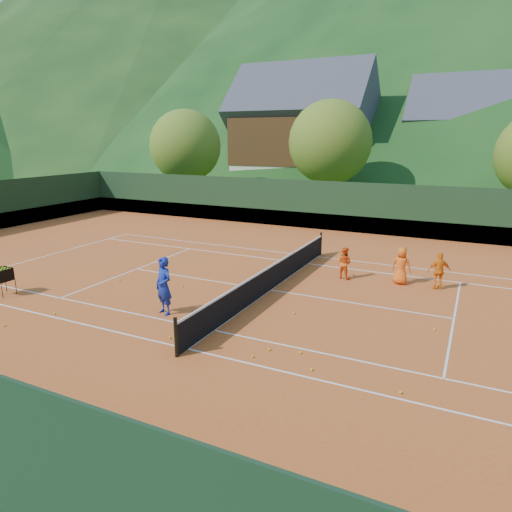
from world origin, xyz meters
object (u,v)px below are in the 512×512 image
at_px(student_a, 344,263).
at_px(student_c, 401,266).
at_px(coach, 164,286).
at_px(chalet_left, 302,136).
at_px(ball_hopper, 2,275).
at_px(student_b, 439,271).
at_px(tennis_net, 270,277).
at_px(chalet_mid, 477,144).

height_order(student_a, student_c, student_c).
distance_m(coach, chalet_left, 34.88).
bearing_deg(ball_hopper, student_a, 34.96).
bearing_deg(student_b, chalet_left, -84.64).
height_order(ball_hopper, chalet_left, chalet_left).
distance_m(student_b, chalet_left, 31.68).
distance_m(student_a, student_b, 3.59).
bearing_deg(tennis_net, chalet_mid, 79.99).
xyz_separation_m(student_b, ball_hopper, (-14.17, -7.63, 0.03)).
bearing_deg(chalet_mid, ball_hopper, -110.55).
distance_m(student_c, chalet_mid, 31.42).
bearing_deg(coach, chalet_mid, 97.09).
xyz_separation_m(chalet_left, chalet_mid, (16.00, 4.00, -0.66)).
distance_m(student_c, chalet_left, 31.00).
xyz_separation_m(tennis_net, ball_hopper, (-8.52, -4.74, 0.25)).
xyz_separation_m(coach, ball_hopper, (-6.39, -1.08, -0.20)).
xyz_separation_m(ball_hopper, chalet_mid, (14.52, 38.74, 4.22)).
bearing_deg(chalet_left, coach, -76.84).
bearing_deg(chalet_mid, student_a, -97.15).
relative_size(student_b, chalet_mid, 0.11).
bearing_deg(chalet_mid, student_b, -90.65).
height_order(tennis_net, chalet_mid, chalet_mid).
xyz_separation_m(student_a, student_b, (3.58, 0.23, 0.06)).
height_order(coach, chalet_left, chalet_left).
xyz_separation_m(coach, student_a, (4.20, 6.32, -0.29)).
relative_size(student_c, ball_hopper, 1.47).
xyz_separation_m(student_a, tennis_net, (-2.07, -2.66, -0.16)).
relative_size(ball_hopper, chalet_left, 0.07).
bearing_deg(chalet_mid, chalet_left, -165.96).
height_order(coach, chalet_mid, chalet_mid).
xyz_separation_m(coach, student_b, (7.78, 6.55, -0.23)).
bearing_deg(tennis_net, coach, -120.18).
distance_m(tennis_net, chalet_mid, 34.81).
distance_m(coach, student_c, 9.18).
bearing_deg(chalet_mid, coach, -102.18).
height_order(tennis_net, ball_hopper, tennis_net).
distance_m(coach, student_a, 7.60).
relative_size(student_b, student_c, 0.97).
relative_size(coach, tennis_net, 0.16).
bearing_deg(chalet_left, student_c, -62.22).
relative_size(coach, chalet_left, 0.14).
height_order(student_b, chalet_left, chalet_left).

